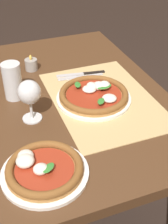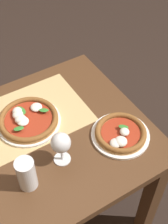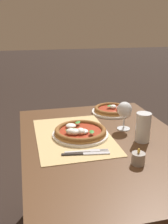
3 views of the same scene
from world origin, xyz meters
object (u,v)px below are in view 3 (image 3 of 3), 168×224
object	(u,v)px
pizza_near	(80,132)
knife	(86,154)
pizza_far	(112,110)
pint_glass	(143,128)
votive_candle	(138,159)
fork	(87,151)
wine_glass	(124,111)

from	to	relation	value
pizza_near	knife	xyz separation A→B (m)	(0.20, -0.02, -0.02)
pizza_far	pint_glass	world-z (taller)	pint_glass
pint_glass	votive_candle	world-z (taller)	pint_glass
pint_glass	fork	size ratio (longest dim) A/B	0.72
votive_candle	knife	bearing A→B (deg)	-123.72
wine_glass	knife	size ratio (longest dim) A/B	0.72
pizza_near	wine_glass	world-z (taller)	wine_glass
pizza_far	votive_candle	distance (m)	0.64
votive_candle	pizza_near	bearing A→B (deg)	-152.68
pizza_near	pizza_far	size ratio (longest dim) A/B	1.13
pizza_near	votive_candle	xyz separation A→B (m)	(0.33, 0.17, 0.00)
pizza_far	fork	xyz separation A→B (m)	(0.49, -0.29, -0.01)
wine_glass	fork	world-z (taller)	wine_glass
votive_candle	wine_glass	bearing A→B (deg)	167.29
knife	pint_glass	bearing A→B (deg)	103.53
pizza_near	knife	bearing A→B (deg)	-5.47
fork	knife	world-z (taller)	knife
pizza_far	pint_glass	size ratio (longest dim) A/B	1.75
pizza_far	wine_glass	bearing A→B (deg)	-6.13
pizza_far	wine_glass	xyz separation A→B (m)	(0.27, -0.03, 0.09)
wine_glass	fork	bearing A→B (deg)	-50.60
fork	knife	xyz separation A→B (m)	(0.02, -0.01, 0.00)
votive_candle	fork	bearing A→B (deg)	-129.92
pizza_near	pizza_far	world-z (taller)	pizza_near
pizza_far	votive_candle	xyz separation A→B (m)	(0.63, -0.11, 0.00)
fork	votive_candle	distance (m)	0.23
pizza_near	pizza_far	distance (m)	0.41
knife	pizza_far	bearing A→B (deg)	149.38
wine_glass	votive_candle	world-z (taller)	wine_glass
pizza_near	fork	size ratio (longest dim) A/B	1.44
pint_glass	wine_glass	bearing A→B (deg)	-169.01
wine_glass	pint_glass	distance (m)	0.17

